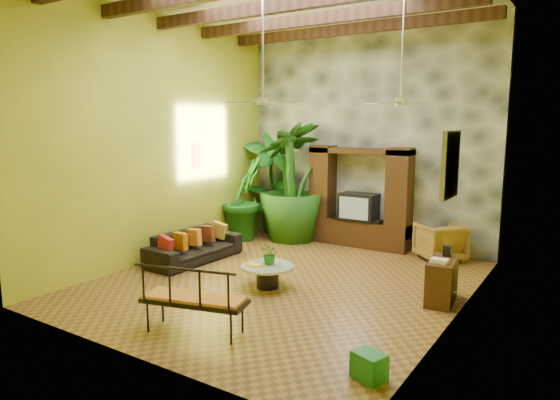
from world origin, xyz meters
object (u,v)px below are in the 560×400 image
Objects in this scene: ceiling_fan_back at (401,90)px; coffee_table at (268,273)px; wicker_armchair at (440,242)px; side_console at (442,281)px; green_bin at (369,366)px; tall_plant_c at (292,182)px; tall_plant_a at (272,183)px; ceiling_fan_front at (263,89)px; tall_plant_b at (243,198)px; sofa at (194,246)px; iron_bench at (191,296)px; entertainment_center at (359,205)px.

coffee_table is at bearing -135.13° from ceiling_fan_back.
ceiling_fan_back is at bearing 31.69° from wicker_armchair.
side_console reaches higher than coffee_table.
tall_plant_c is at bearing 129.15° from green_bin.
tall_plant_a is 3.01× the size of side_console.
wicker_armchair is 0.30× the size of tall_plant_c.
green_bin is (4.25, -5.22, -1.27)m from tall_plant_c.
ceiling_fan_back is 2.01× the size of coffee_table.
ceiling_fan_front is 0.91× the size of tall_plant_b.
wicker_armchair is at bearing 99.42° from side_console.
wicker_armchair reaches higher than sofa.
wicker_armchair is 5.84m from iron_bench.
ceiling_fan_back reaches higher than tall_plant_a.
wicker_armchair is (4.24, 2.85, 0.08)m from sofa.
sofa is 0.75× the size of tall_plant_c.
tall_plant_a is at bearing 76.24° from tall_plant_b.
entertainment_center reaches higher than tall_plant_b.
ceiling_fan_back is (1.80, 1.60, 0.00)m from ceiling_fan_front.
tall_plant_a is at bearing 123.01° from coffee_table.
sofa is (-2.30, -3.05, -0.65)m from entertainment_center.
sofa is at bearing 116.81° from iron_bench.
wicker_armchair is at bearing 97.55° from green_bin.
entertainment_center is 3.88m from sofa.
iron_bench is at bearing -88.48° from entertainment_center.
iron_bench is at bearing -135.54° from side_console.
coffee_table is at bearing -167.65° from side_console.
tall_plant_c is (-3.20, 1.59, -1.98)m from ceiling_fan_back.
tall_plant_c is at bearing -44.92° from wicker_armchair.
tall_plant_c is 4.96m from side_console.
ceiling_fan_back reaches higher than coffee_table.
entertainment_center is 1.29× the size of ceiling_fan_front.
iron_bench is (2.58, -5.78, -0.77)m from tall_plant_a.
tall_plant_c is at bearing -13.45° from sofa.
wicker_armchair is at bearing 78.92° from ceiling_fan_back.
tall_plant_b is at bearing 138.70° from green_bin.
ceiling_fan_front is at bearing -101.90° from sofa.
green_bin is at bearing 50.32° from wicker_armchair.
tall_plant_b is 5.63m from iron_bench.
green_bin is at bearing -35.37° from ceiling_fan_front.
entertainment_center reaches higher than wicker_armchair.
green_bin is at bearing -50.85° from tall_plant_c.
ceiling_fan_back is 1.21× the size of iron_bench.
coffee_table is (0.12, -0.07, -3.15)m from ceiling_fan_front.
iron_bench is (0.35, -2.23, -2.86)m from ceiling_fan_front.
tall_plant_a is 0.91m from tall_plant_c.
tall_plant_b is 2.33× the size of side_console.
tall_plant_b is 7.11m from green_bin.
ceiling_fan_front reaches higher than side_console.
sofa is 2.31× the size of coffee_table.
ceiling_fan_back is at bearing -13.66° from tall_plant_b.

